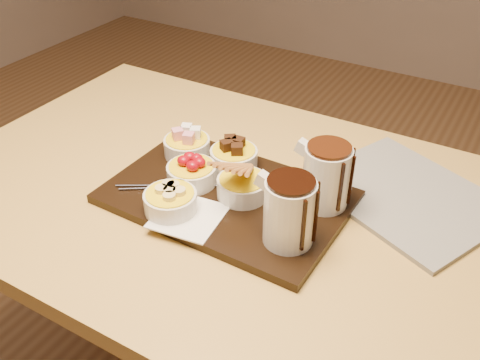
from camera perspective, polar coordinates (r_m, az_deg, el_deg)
The scene contains 12 objects.
dining_table at distance 1.15m, azimuth -1.82°, elevation -4.95°, with size 1.20×0.80×0.75m.
serving_board at distance 1.06m, azimuth -1.41°, elevation -1.80°, with size 0.46×0.30×0.02m, color black.
napkin at distance 0.99m, azimuth -5.51°, elevation -3.89°, with size 0.12×0.12×0.00m, color white.
bowl_marshmallows at distance 1.16m, azimuth -5.66°, elevation 3.53°, with size 0.10×0.10×0.04m, color beige.
bowl_cake at distance 1.12m, azimuth -0.66°, elevation 2.35°, with size 0.10×0.10×0.04m, color beige.
bowl_strawberries at distance 1.07m, azimuth -5.17°, elevation 0.61°, with size 0.10×0.10×0.04m, color beige.
bowl_biscotti at distance 1.03m, azimuth 0.27°, elevation -0.79°, with size 0.10×0.10×0.04m, color beige.
bowl_bananas at distance 1.00m, azimuth -7.41°, elevation -2.35°, with size 0.10×0.10×0.04m, color beige.
pitcher_dark_chocolate at distance 0.91m, azimuth 5.28°, elevation -3.48°, with size 0.09×0.09×0.12m, color silver.
pitcher_milk_chocolate at distance 1.00m, azimuth 9.19°, elevation 0.32°, with size 0.09×0.09×0.12m, color silver.
fondue_skewers at distance 1.07m, azimuth -6.34°, elevation -0.56°, with size 0.26×0.03×0.01m, color silver, non-canonical shape.
newspaper at distance 1.12m, azimuth 17.31°, elevation -1.56°, with size 0.35×0.28×0.01m, color beige.
Camera 1 is at (0.48, -0.74, 1.39)m, focal length 40.00 mm.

